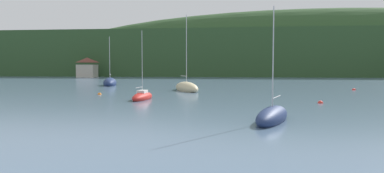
% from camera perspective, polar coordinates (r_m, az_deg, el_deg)
% --- Properties ---
extents(wooded_hillside, '(352.00, 51.95, 42.11)m').
position_cam_1_polar(wooded_hillside, '(140.40, 15.23, 4.53)').
color(wooded_hillside, '#2D4C28').
rests_on(wooded_hillside, ground_plane).
extents(shore_building_west, '(5.69, 4.64, 6.14)m').
position_cam_1_polar(shore_building_west, '(112.05, -17.03, 3.02)').
color(shore_building_west, '#BCB29E').
rests_on(shore_building_west, ground_plane).
extents(sailboat_far_0, '(5.40, 8.15, 11.38)m').
position_cam_1_polar(sailboat_far_0, '(49.23, -0.92, -0.24)').
color(sailboat_far_0, '#CCBC8E').
rests_on(sailboat_far_0, ground_plane).
extents(sailboat_mid_1, '(3.44, 6.27, 7.84)m').
position_cam_1_polar(sailboat_mid_1, '(23.06, 13.21, -4.88)').
color(sailboat_mid_1, navy).
rests_on(sailboat_mid_1, ground_plane).
extents(sailboat_far_2, '(4.32, 7.82, 9.48)m').
position_cam_1_polar(sailboat_far_2, '(64.86, -13.49, 0.59)').
color(sailboat_far_2, navy).
rests_on(sailboat_far_2, ground_plane).
extents(sailboat_mid_4, '(1.82, 5.14, 7.66)m').
position_cam_1_polar(sailboat_mid_4, '(37.22, -8.25, -1.70)').
color(sailboat_mid_4, red).
rests_on(sailboat_mid_4, ground_plane).
extents(mooring_buoy_near, '(0.53, 0.53, 0.53)m').
position_cam_1_polar(mooring_buoy_near, '(56.34, 25.33, -0.54)').
color(mooring_buoy_near, red).
rests_on(mooring_buoy_near, ground_plane).
extents(mooring_buoy_mid, '(0.52, 0.52, 0.52)m').
position_cam_1_polar(mooring_buoy_mid, '(35.38, 20.58, -2.63)').
color(mooring_buoy_mid, red).
rests_on(mooring_buoy_mid, ground_plane).
extents(mooring_buoy_far, '(0.46, 0.46, 0.46)m').
position_cam_1_polar(mooring_buoy_far, '(44.62, -15.14, -1.30)').
color(mooring_buoy_far, orange).
rests_on(mooring_buoy_far, ground_plane).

